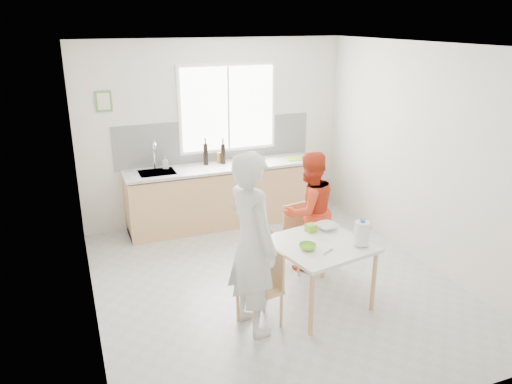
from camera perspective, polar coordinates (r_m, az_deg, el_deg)
ground at (r=5.98m, az=2.04°, el=-10.39°), size 4.50×4.50×0.00m
room_shell at (r=5.36m, az=2.25°, el=5.08°), size 4.50×4.50×4.50m
window at (r=7.46m, az=-3.22°, el=9.54°), size 1.50×0.06×1.30m
backsplash at (r=7.51m, az=-4.64°, el=5.87°), size 3.00×0.02×0.65m
picture_frame at (r=7.09m, az=-17.03°, el=9.88°), size 0.22×0.03×0.28m
kitchen_counter at (r=7.47m, az=-3.86°, el=-0.64°), size 2.84×0.64×1.37m
dining_table at (r=5.34m, az=7.25°, el=-6.53°), size 1.10×1.10×0.72m
chair_left at (r=5.07m, az=0.98°, el=-10.46°), size 0.43×0.43×0.81m
chair_far at (r=6.20m, az=4.98°, el=-4.74°), size 0.43×0.43×0.80m
person_white at (r=4.78m, az=-0.47°, el=-5.96°), size 0.56×0.74×1.84m
person_red at (r=6.08m, az=6.08°, el=-2.20°), size 0.81×0.69×1.49m
bowl_green at (r=5.14m, az=5.90°, el=-6.24°), size 0.21×0.21×0.06m
bowl_white at (r=5.65m, az=8.07°, el=-3.92°), size 0.28×0.28×0.06m
milk_jug at (r=5.26m, az=12.04°, el=-4.58°), size 0.21×0.15×0.27m
green_box at (r=5.54m, az=6.29°, el=-4.11°), size 0.12×0.12×0.09m
spoon at (r=5.10m, az=8.14°, el=-6.78°), size 0.14×0.09×0.01m
cutting_board at (r=7.67m, az=4.67°, el=3.85°), size 0.36×0.27×0.01m
wine_bottle_a at (r=7.33m, az=-5.78°, el=4.34°), size 0.07×0.07×0.32m
wine_bottle_b at (r=7.37m, az=-3.78°, el=4.40°), size 0.07×0.07×0.30m
jar_amber at (r=7.42m, az=-4.25°, el=3.93°), size 0.06×0.06×0.16m
soap_bottle at (r=7.25m, az=-10.31°, el=3.36°), size 0.09×0.10×0.18m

